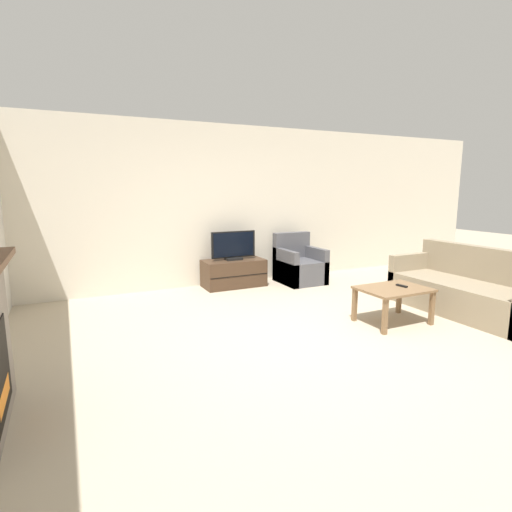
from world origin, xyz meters
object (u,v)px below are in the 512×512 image
at_px(tv_stand, 234,273).
at_px(tv, 233,247).
at_px(couch, 468,291).
at_px(armchair, 299,266).
at_px(remote, 402,286).
at_px(coffee_table, 393,293).

relative_size(tv_stand, tv, 1.32).
distance_m(tv_stand, couch, 3.51).
bearing_deg(tv_stand, armchair, -10.77).
bearing_deg(remote, coffee_table, 173.95).
distance_m(tv_stand, armchair, 1.18).
xyz_separation_m(coffee_table, remote, (0.14, 0.00, 0.07)).
relative_size(tv, armchair, 0.91).
bearing_deg(tv_stand, tv, -90.00).
xyz_separation_m(tv_stand, remote, (1.19, -2.57, 0.23)).
relative_size(tv_stand, armchair, 1.20).
relative_size(coffee_table, couch, 0.42).
relative_size(armchair, coffee_table, 1.04).
distance_m(tv, coffee_table, 2.79).
distance_m(remote, couch, 1.09).
xyz_separation_m(armchair, remote, (0.03, -2.35, 0.17)).
xyz_separation_m(tv_stand, armchair, (1.16, -0.22, 0.05)).
height_order(tv_stand, armchair, armchair).
height_order(tv_stand, remote, remote).
bearing_deg(tv, tv_stand, 90.00).
relative_size(tv, remote, 5.06).
xyz_separation_m(tv_stand, coffee_table, (1.05, -2.57, 0.15)).
height_order(armchair, coffee_table, armchair).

